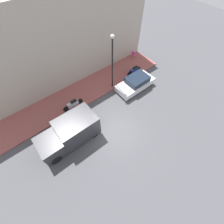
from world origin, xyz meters
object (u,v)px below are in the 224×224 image
parked_car (136,83)px  delivery_van (69,133)px  motorcycle_blue (134,70)px  scooter_silver (73,104)px  cafe_chair (134,54)px  streetlamp (112,58)px

parked_car → delivery_van: 7.92m
delivery_van → motorcycle_blue: (2.58, -9.14, -0.53)m
delivery_van → scooter_silver: size_ratio=2.31×
parked_car → motorcycle_blue: parked_car is taller
parked_car → scooter_silver: size_ratio=2.00×
motorcycle_blue → cafe_chair: (2.12, -1.91, 0.07)m
parked_car → cafe_chair: (3.69, -3.21, -0.02)m
delivery_van → cafe_chair: size_ratio=5.29×
motorcycle_blue → streetlamp: 4.20m
parked_car → scooter_silver: (1.65, 6.12, -0.11)m
cafe_chair → delivery_van: bearing=113.0°
motorcycle_blue → delivery_van: bearing=105.8°
scooter_silver → cafe_chair: 9.55m
delivery_van → scooter_silver: delivery_van is taller
parked_car → motorcycle_blue: 2.04m
delivery_van → motorcycle_blue: size_ratio=2.44×
delivery_van → streetlamp: bearing=-67.6°
parked_car → streetlamp: bearing=49.0°
cafe_chair → scooter_silver: bearing=102.3°
parked_car → scooter_silver: parked_car is taller
delivery_van → cafe_chair: bearing=-67.0°
delivery_van → scooter_silver: (2.66, -1.72, -0.55)m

